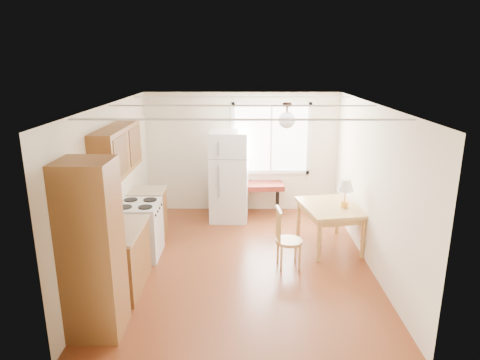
{
  "coord_description": "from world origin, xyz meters",
  "views": [
    {
      "loc": [
        0.01,
        -6.29,
        3.14
      ],
      "look_at": [
        -0.03,
        0.73,
        1.15
      ],
      "focal_mm": 32.0,
      "sensor_mm": 36.0,
      "label": 1
    }
  ],
  "objects_px": {
    "bench": "(249,187)",
    "dining_table": "(330,211)",
    "chair": "(284,235)",
    "refrigerator": "(229,176)"
  },
  "relations": [
    {
      "from": "refrigerator",
      "to": "dining_table",
      "type": "xyz_separation_m",
      "value": [
        1.76,
        -1.34,
        -0.26
      ]
    },
    {
      "from": "dining_table",
      "to": "chair",
      "type": "height_order",
      "value": "chair"
    },
    {
      "from": "refrigerator",
      "to": "dining_table",
      "type": "height_order",
      "value": "refrigerator"
    },
    {
      "from": "dining_table",
      "to": "refrigerator",
      "type": "bearing_deg",
      "value": 132.01
    },
    {
      "from": "refrigerator",
      "to": "chair",
      "type": "height_order",
      "value": "refrigerator"
    },
    {
      "from": "bench",
      "to": "chair",
      "type": "bearing_deg",
      "value": -81.76
    },
    {
      "from": "chair",
      "to": "dining_table",
      "type": "bearing_deg",
      "value": 36.04
    },
    {
      "from": "bench",
      "to": "refrigerator",
      "type": "bearing_deg",
      "value": -146.36
    },
    {
      "from": "bench",
      "to": "dining_table",
      "type": "height_order",
      "value": "dining_table"
    },
    {
      "from": "chair",
      "to": "bench",
      "type": "bearing_deg",
      "value": 95.32
    }
  ]
}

